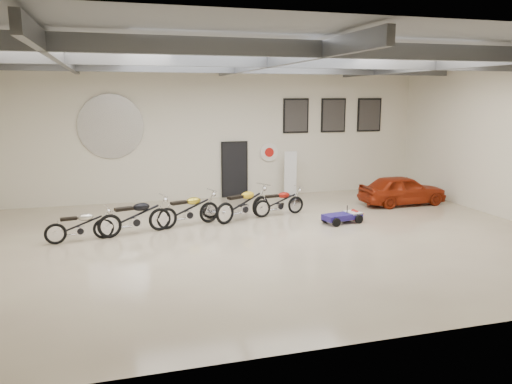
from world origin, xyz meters
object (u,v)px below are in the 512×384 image
object	(u,v)px
motorcycle_black	(135,216)
motorcycle_gold	(188,209)
motorcycle_red	(279,202)
go_kart	(345,214)
motorcycle_silver	(80,225)
vintage_car	(402,190)
banner_stand	(290,173)
motorcycle_yellow	(243,203)

from	to	relation	value
motorcycle_black	motorcycle_gold	size ratio (longest dim) A/B	1.03
motorcycle_red	go_kart	world-z (taller)	motorcycle_red
motorcycle_silver	vintage_car	size ratio (longest dim) A/B	0.56
motorcycle_black	vintage_car	size ratio (longest dim) A/B	0.66
motorcycle_gold	go_kart	xyz separation A→B (m)	(4.75, -0.93, -0.25)
motorcycle_gold	motorcycle_black	bearing A→B (deg)	179.49
motorcycle_black	motorcycle_gold	bearing A→B (deg)	2.02
motorcycle_silver	motorcycle_black	world-z (taller)	motorcycle_black
banner_stand	motorcycle_silver	xyz separation A→B (m)	(-7.58, -4.29, -0.44)
motorcycle_gold	go_kart	bearing A→B (deg)	-29.29
motorcycle_yellow	motorcycle_gold	bearing A→B (deg)	160.79
banner_stand	go_kart	xyz separation A→B (m)	(0.23, -4.40, -0.63)
banner_stand	motorcycle_red	bearing A→B (deg)	-112.64
go_kart	vintage_car	world-z (taller)	vintage_car
banner_stand	motorcycle_gold	world-z (taller)	banner_stand
motorcycle_black	motorcycle_yellow	distance (m)	3.42
go_kart	motorcycle_black	bearing A→B (deg)	164.97
motorcycle_black	vintage_car	bearing A→B (deg)	-7.24
motorcycle_black	motorcycle_red	world-z (taller)	motorcycle_black
motorcycle_silver	motorcycle_gold	bearing A→B (deg)	4.93
motorcycle_gold	vintage_car	xyz separation A→B (m)	(7.89, 0.90, 0.01)
banner_stand	motorcycle_silver	world-z (taller)	banner_stand
motorcycle_silver	motorcycle_yellow	size ratio (longest dim) A/B	0.84
banner_stand	go_kart	distance (m)	4.45
motorcycle_silver	motorcycle_yellow	xyz separation A→B (m)	(4.82, 1.04, 0.09)
motorcycle_silver	motorcycle_red	bearing A→B (deg)	2.22
motorcycle_black	go_kart	xyz separation A→B (m)	(6.33, -0.43, -0.27)
motorcycle_silver	motorcycle_red	xyz separation A→B (m)	(6.13, 1.34, 0.01)
banner_stand	motorcycle_black	bearing A→B (deg)	-143.45
motorcycle_gold	vintage_car	world-z (taller)	vintage_car
banner_stand	motorcycle_red	distance (m)	3.31
banner_stand	motorcycle_silver	bearing A→B (deg)	-146.99
vintage_car	banner_stand	bearing A→B (deg)	51.28
motorcycle_black	go_kart	world-z (taller)	motorcycle_black
motorcycle_silver	motorcycle_gold	size ratio (longest dim) A/B	0.87
vintage_car	motorcycle_silver	bearing A→B (deg)	97.58
motorcycle_yellow	motorcycle_black	bearing A→B (deg)	165.99
vintage_car	motorcycle_black	bearing A→B (deg)	97.06
motorcycle_silver	motorcycle_gold	xyz separation A→B (m)	(3.06, 0.82, 0.07)
motorcycle_red	motorcycle_yellow	bearing A→B (deg)	-177.56
motorcycle_yellow	go_kart	distance (m)	3.21
motorcycle_black	motorcycle_yellow	size ratio (longest dim) A/B	0.99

